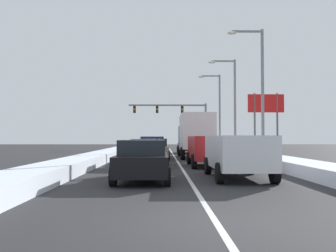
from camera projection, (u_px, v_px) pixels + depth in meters
name	position (u px, v px, depth m)	size (l,w,h in m)	color
ground_plane	(178.00, 162.00, 24.18)	(120.00, 120.00, 0.00)	#28282B
lane_stripe_between_right_lane_and_center_lane	(175.00, 158.00, 28.48)	(0.14, 47.26, 0.01)	silver
snow_bank_right_shoulder	(244.00, 155.00, 28.57)	(1.86, 47.26, 0.53)	silver
snow_bank_left_shoulder	(106.00, 154.00, 28.40)	(1.73, 47.26, 0.57)	silver
suv_white_right_lane_nearest	(237.00, 152.00, 14.49)	(2.16, 4.90, 1.67)	silver
suv_red_right_lane_second	(208.00, 148.00, 20.55)	(2.16, 4.90, 1.67)	maroon
box_truck_right_lane_third	(195.00, 134.00, 28.91)	(2.53, 7.20, 3.36)	slate
sedan_maroon_right_lane_fourth	(187.00, 146.00, 37.23)	(2.00, 4.50, 1.51)	maroon
sedan_black_center_lane_nearest	(143.00, 160.00, 13.66)	(2.00, 4.50, 1.51)	black
sedan_silver_center_lane_second	(147.00, 153.00, 20.18)	(2.00, 4.50, 1.51)	#B7BABF
sedan_tan_center_lane_third	(155.00, 149.00, 26.46)	(2.00, 4.50, 1.51)	#937F60
suv_navy_center_lane_fourth	(153.00, 144.00, 33.30)	(2.16, 4.90, 1.67)	navy
traffic_light_gantry	(178.00, 114.00, 50.10)	(10.60, 0.47, 6.20)	slate
street_lamp_right_near	(258.00, 83.00, 26.59)	(2.66, 0.36, 9.40)	gray
street_lamp_right_mid	(231.00, 98.00, 35.17)	(2.66, 0.36, 9.02)	gray
street_lamp_right_far	(217.00, 106.00, 43.76)	(2.66, 0.36, 9.03)	gray
roadside_sign_right	(266.00, 110.00, 32.59)	(3.20, 0.16, 5.50)	#59595B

